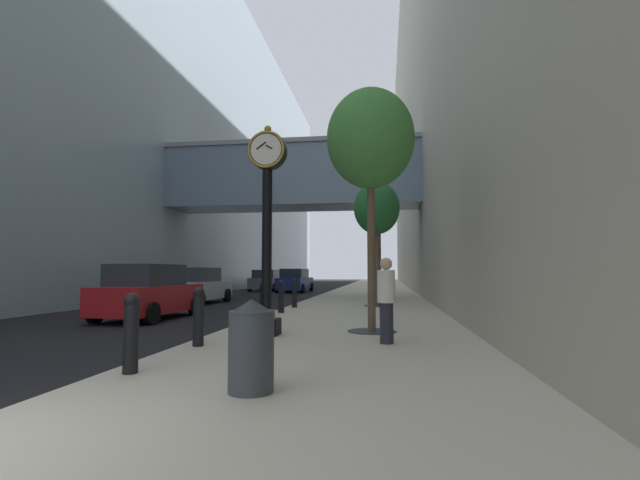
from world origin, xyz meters
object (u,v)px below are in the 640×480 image
car_grey_mid (267,281)px  street_clock (267,218)px  car_red_trailing (149,293)px  car_blue_far (295,281)px  street_tree_mid_near (377,209)px  pedestrian_walking (386,298)px  car_silver_near (196,286)px  bollard_fourth (263,300)px  bollard_nearest (131,331)px  street_tree_mid_far (379,210)px  bollard_second (199,315)px  street_tree_near (370,140)px  trash_bin (251,344)px  bollard_sixth (295,292)px  bollard_fifth (281,296)px

car_grey_mid → street_clock: bearing=-75.4°
car_red_trailing → car_blue_far: bearing=87.2°
street_tree_mid_near → pedestrian_walking: size_ratio=3.04×
car_silver_near → bollard_fourth: bearing=-55.4°
bollard_nearest → street_tree_mid_far: (3.11, 20.29, 4.32)m
bollard_nearest → bollard_fourth: 6.79m
car_red_trailing → car_silver_near: bearing=101.2°
street_tree_mid_near → bollard_nearest: bearing=-103.9°
bollard_second → bollard_nearest: bearing=-90.0°
street_tree_near → car_grey_mid: street_tree_near is taller
trash_bin → pedestrian_walking: size_ratio=0.64×
bollard_nearest → car_grey_mid: size_ratio=0.25×
bollard_sixth → street_tree_mid_far: size_ratio=0.18×
street_clock → car_silver_near: 12.46m
car_red_trailing → bollard_fourth: bearing=-14.0°
bollard_fifth → car_silver_near: (-5.32, 5.45, 0.11)m
bollard_sixth → car_grey_mid: (-5.62, 17.37, 0.09)m
car_grey_mid → bollard_second: bearing=-78.0°
car_blue_far → car_red_trailing: car_red_trailing is taller
street_clock → pedestrian_walking: 3.17m
bollard_fourth → car_red_trailing: car_red_trailing is taller
car_grey_mid → bollard_nearest: bearing=-78.9°
bollard_second → trash_bin: 3.52m
street_tree_near → street_tree_mid_near: street_tree_near is taller
bollard_sixth → street_tree_near: bearing=-64.8°
bollard_second → pedestrian_walking: 3.53m
car_red_trailing → bollard_sixth: bearing=41.5°
bollard_fifth → street_tree_mid_near: size_ratio=0.22×
bollard_second → bollard_fourth: bearing=90.0°
street_tree_mid_near → car_blue_far: bearing=113.2°
bollard_fifth → car_blue_far: car_blue_far is taller
street_tree_mid_near → car_silver_near: size_ratio=1.09×
trash_bin → pedestrian_walking: bearing=67.7°
car_blue_far → car_red_trailing: bearing=-92.8°
street_clock → trash_bin: (1.03, -4.55, -1.99)m
bollard_fifth → street_tree_mid_near: street_tree_mid_near is taller
street_clock → bollard_second: size_ratio=4.26×
car_silver_near → bollard_sixth: bearing=-30.9°
trash_bin → car_silver_near: car_silver_near is taller
bollard_nearest → car_blue_far: (-3.07, 26.88, 0.12)m
street_tree_mid_far → car_red_trailing: (-7.10, -12.51, -4.19)m
bollard_fifth → car_silver_near: bearing=134.3°
bollard_second → bollard_fifth: size_ratio=1.00×
street_tree_mid_near → street_tree_mid_far: size_ratio=0.82×
car_silver_near → car_blue_far: 12.58m
street_tree_near → car_red_trailing: bearing=156.7°
car_blue_far → trash_bin: bearing=-79.8°
street_clock → street_tree_mid_near: bearing=75.5°
street_clock → bollard_sixth: size_ratio=4.26×
bollard_nearest → bollard_sixth: (0.00, 11.31, 0.00)m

